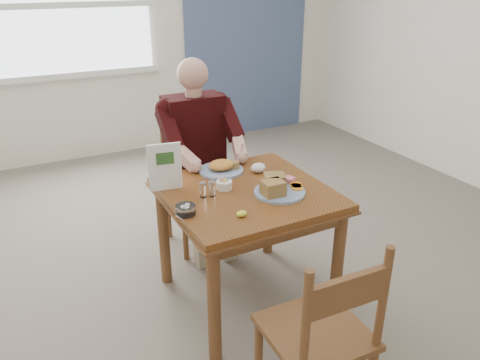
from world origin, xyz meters
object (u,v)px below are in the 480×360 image
table (246,207)px  diner (198,143)px  chair_far (195,182)px  near_plate (277,187)px  far_plate (222,167)px  chair_near (322,336)px

table → diner: (0.00, 0.71, 0.17)m
chair_far → near_plate: size_ratio=2.83×
diner → chair_far: bearing=90.0°
table → far_plate: far_plate is taller
table → far_plate: 0.34m
chair_far → near_plate: (0.13, -0.92, 0.31)m
diner → far_plate: (-0.01, -0.40, -0.03)m
table → near_plate: size_ratio=2.74×
chair_far → chair_near: bearing=-94.3°
diner → near_plate: 0.84m
diner → near_plate: size_ratio=4.13×
chair_near → near_plate: 0.91m
chair_far → diner: diner is taller
chair_far → near_plate: bearing=-81.7°
chair_near → chair_far: bearing=85.7°
diner → near_plate: bearing=-80.8°
far_plate → chair_far: bearing=89.2°
chair_near → diner: size_ratio=0.69×
table → far_plate: size_ratio=2.53×
chair_near → far_plate: size_ratio=2.61×
table → near_plate: (0.13, -0.12, 0.15)m
diner → table: bearing=-90.0°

